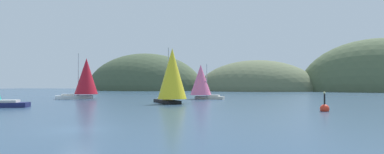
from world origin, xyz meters
The scene contains 8 objects.
ground_plane centered at (0.00, 0.00, 0.00)m, with size 360.00×360.00×0.00m, color #2D4760.
headland_center centered at (5.00, 135.00, 0.00)m, with size 59.01×44.00×30.25m, color #5B6647.
headland_right centered at (60.00, 135.00, 0.00)m, with size 70.47×44.00×47.97m, color #4C5B3D.
headland_left centered at (-55.00, 135.00, 0.00)m, with size 65.32×44.00×40.02m, color #425138.
sailboat_crimson_sail centered at (-27.65, 41.26, 4.80)m, with size 9.42×8.45×10.30m.
sailboat_pink_spinnaker centered at (-1.92, 46.74, 4.09)m, with size 7.83×5.09×7.74m.
sailboat_yellow_sail centered at (-2.88, 29.41, 4.86)m, with size 8.55×9.17×9.66m.
channel_buoy centered at (19.70, 20.80, 0.37)m, with size 1.10×1.10×2.64m.
Camera 1 is at (13.85, -19.37, 3.31)m, focal length 28.62 mm.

